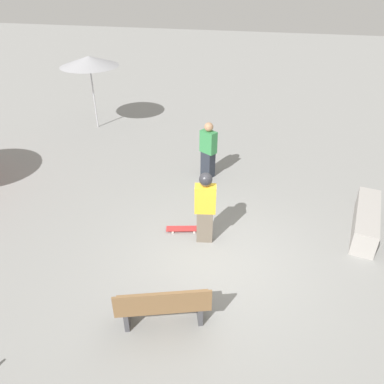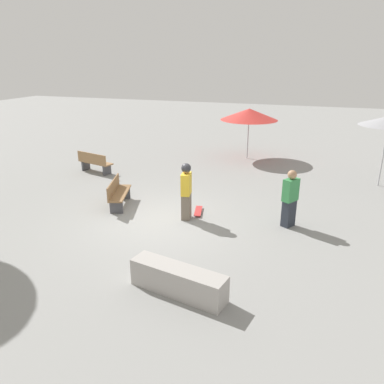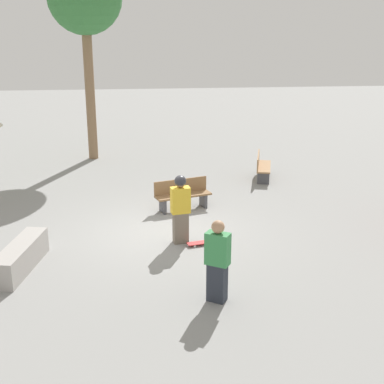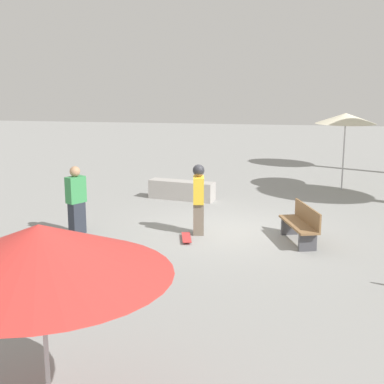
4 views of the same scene
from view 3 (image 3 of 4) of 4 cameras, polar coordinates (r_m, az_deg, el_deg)
The scene contains 8 objects.
ground_plane at distance 13.62m, azimuth -3.15°, elevation -4.36°, with size 60.00×60.00×0.00m, color gray.
skater_main at distance 12.71m, azimuth -1.23°, elevation -1.59°, with size 0.32×0.48×1.69m.
skateboard at distance 12.89m, azimuth 1.22°, elevation -5.39°, with size 0.38×0.82×0.07m.
concrete_ledge at distance 12.16m, azimuth -17.80°, elevation -6.61°, with size 2.10×0.89×0.58m.
bench_near at distance 18.24m, azimuth 7.49°, elevation 2.71°, with size 1.66×0.82×0.85m.
bench_far at distance 15.15m, azimuth -1.02°, elevation -0.29°, with size 0.91×1.66×0.85m.
palm_tree_center_left at distance 20.66m, azimuth -11.38°, elevation 19.47°, with size 2.70×2.70×7.30m.
bystander_watching at distance 10.14m, azimuth 2.73°, elevation -7.41°, with size 0.45×0.51×1.64m.
Camera 3 is at (-12.60, 0.58, 5.15)m, focal length 50.00 mm.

